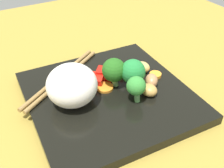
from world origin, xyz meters
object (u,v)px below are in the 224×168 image
(broccoli_floret_1, at_px, (114,70))
(chopstick_pair, at_px, (62,78))
(square_plate, at_px, (109,96))
(carrot_slice_3, at_px, (157,76))
(rice_mound, at_px, (72,85))

(broccoli_floret_1, height_order, chopstick_pair, broccoli_floret_1)
(square_plate, relative_size, broccoli_floret_1, 4.97)
(carrot_slice_3, distance_m, chopstick_pair, 0.18)
(square_plate, xyz_separation_m, broccoli_floret_1, (0.01, -0.02, 0.04))
(broccoli_floret_1, xyz_separation_m, carrot_slice_3, (-0.02, -0.08, -0.03))
(carrot_slice_3, height_order, chopstick_pair, chopstick_pair)
(carrot_slice_3, bearing_deg, broccoli_floret_1, 77.36)
(broccoli_floret_1, relative_size, chopstick_pair, 0.29)
(rice_mound, relative_size, carrot_slice_3, 3.80)
(square_plate, xyz_separation_m, rice_mound, (0.01, 0.06, 0.04))
(broccoli_floret_1, xyz_separation_m, chopstick_pair, (0.07, 0.08, -0.03))
(broccoli_floret_1, bearing_deg, chopstick_pair, 49.48)
(square_plate, distance_m, carrot_slice_3, 0.10)
(rice_mound, distance_m, chopstick_pair, 0.08)
(rice_mound, relative_size, chopstick_pair, 0.45)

